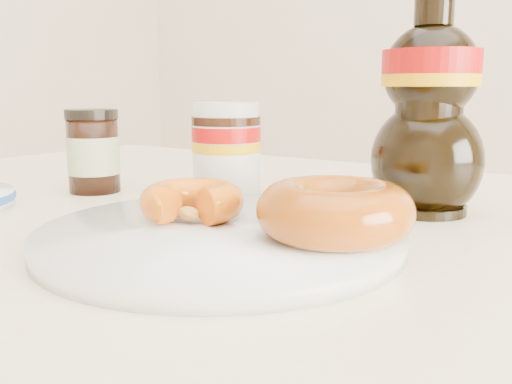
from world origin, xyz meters
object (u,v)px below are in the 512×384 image
Objects in this scene: dining_table at (310,326)px; donut_bitten at (192,201)px; plate at (220,235)px; dark_jar at (93,152)px; donut_whole at (335,210)px; syrup_bottle at (429,104)px; nutella_jar at (226,148)px.

dining_table is 16.10× the size of donut_bitten.
dining_table is 0.15m from donut_bitten.
plate is 0.29m from dark_jar.
dark_jar is at bearing 167.65° from donut_whole.
dining_table is 0.13m from donut_whole.
syrup_bottle is (0.05, 0.14, 0.19)m from dining_table.
donut_whole is at bearing -46.67° from dining_table.
donut_whole is 1.18× the size of dark_jar.
donut_whole reaches higher than donut_bitten.
donut_whole is (0.13, 0.01, 0.01)m from donut_bitten.
donut_whole is at bearing -91.97° from syrup_bottle.
syrup_bottle reaches higher than donut_whole.
dark_jar reaches higher than donut_whole.
donut_bitten is 0.41× the size of syrup_bottle.
donut_bitten is at bearing -174.48° from donut_whole.
dark_jar is at bearing 159.40° from plate.
dining_table is 4.86× the size of plate.
syrup_bottle is at bearing 88.03° from donut_whole.
dining_table is 12.15× the size of donut_whole.
donut_bitten is 0.16m from nutella_jar.
nutella_jar is (-0.20, 0.13, 0.02)m from donut_whole.
plate is 2.70× the size of nutella_jar.
syrup_bottle reaches higher than dark_jar.
donut_bitten is (-0.08, -0.06, 0.11)m from dining_table.
syrup_bottle reaches higher than plate.
dark_jar is (-0.27, 0.10, 0.04)m from plate.
dining_table is at bearing -28.19° from nutella_jar.
dark_jar reaches higher than donut_bitten.
dark_jar is (-0.35, 0.08, 0.01)m from donut_whole.
dark_jar is (-0.16, -0.05, -0.01)m from nutella_jar.
plate is 1.35× the size of syrup_bottle.
dark_jar is (-0.31, 0.03, 0.13)m from dining_table.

